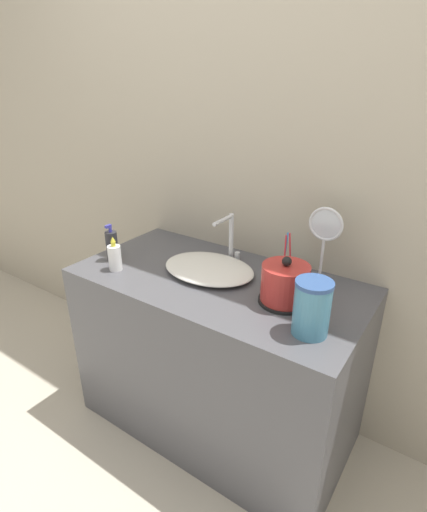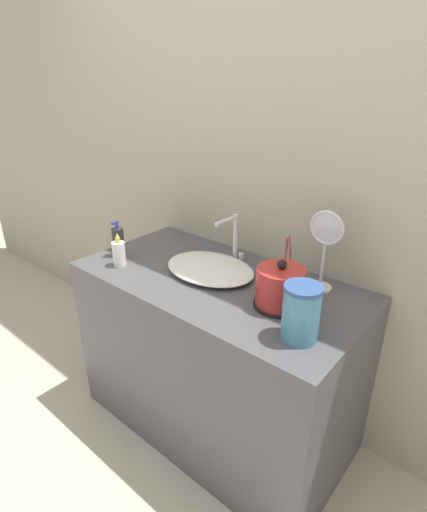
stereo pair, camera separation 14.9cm
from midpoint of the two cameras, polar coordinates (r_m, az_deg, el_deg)
The scene contains 11 objects.
ground_plane at distance 2.02m, azimuth -3.69°, elevation -27.40°, with size 12.00×12.00×0.00m, color #BCB29E.
wall_back at distance 1.80m, azimuth 10.14°, elevation 14.86°, with size 6.00×0.04×2.60m.
vanity_counter at distance 1.90m, azimuth 2.75°, elevation -14.09°, with size 1.24×0.63×0.80m.
sink_basin at distance 1.73m, azimuth 1.95°, elevation -1.77°, with size 0.41×0.31×0.04m.
faucet at distance 1.80m, azimuth 5.30°, elevation 2.84°, with size 0.06×0.15×0.22m.
electric_kettle at distance 1.49m, azimuth 12.35°, elevation -4.65°, with size 0.19×0.19×0.19m.
toothbrush_cup at distance 1.67m, azimuth 12.99°, elevation -2.43°, with size 0.07×0.07×0.21m.
lotion_bottle at distance 1.90m, azimuth -11.26°, elevation 1.94°, with size 0.05×0.05×0.17m.
shampoo_bottle at distance 1.81m, azimuth -11.07°, elevation 0.34°, with size 0.06×0.06×0.16m.
vanity_mirror at distance 1.61m, azimuth 18.21°, elevation 1.52°, with size 0.14×0.09×0.33m.
water_pitcher at distance 1.32m, azimuth 15.61°, elevation -7.90°, with size 0.12×0.12×0.19m.
Camera 2 is at (0.95, -0.83, 1.58)m, focal length 28.00 mm.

